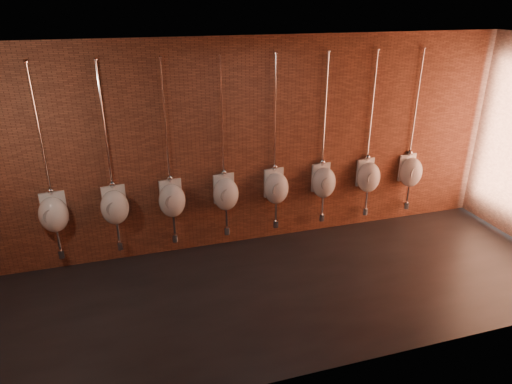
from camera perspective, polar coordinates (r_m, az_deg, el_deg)
ground at (r=6.35m, az=2.65°, el=-12.25°), size 8.50×8.50×0.00m
room_shell at (r=5.44m, az=3.04°, el=5.29°), size 8.54×3.04×3.22m
urinal_0 at (r=6.88m, az=-23.98°, el=-2.46°), size 0.45×0.41×2.72m
urinal_1 at (r=6.81m, az=-17.24°, el=-1.70°), size 0.45×0.41×2.72m
urinal_2 at (r=6.83m, az=-10.46°, el=-0.92°), size 0.45×0.41×2.72m
urinal_3 at (r=6.94m, az=-3.81°, el=-0.13°), size 0.45×0.41×2.72m
urinal_4 at (r=7.15m, az=2.53°, el=0.61°), size 0.45×0.41×2.72m
urinal_5 at (r=7.44m, az=8.45°, el=1.30°), size 0.45×0.41×2.72m
urinal_6 at (r=7.81m, az=13.87°, el=1.92°), size 0.45×0.41×2.72m
urinal_7 at (r=8.24m, az=18.77°, el=2.47°), size 0.45×0.41×2.72m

